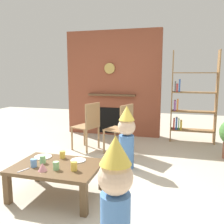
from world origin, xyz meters
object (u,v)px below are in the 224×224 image
object	(u,v)px
paper_cup_center	(74,166)
dining_chair_middle	(122,126)
paper_cup_near_right	(43,159)
dining_chair_left	(89,124)
paper_cup_near_left	(62,155)
paper_plate_rear	(78,160)
bookshelf	(190,102)
child_with_cone_hat	(115,195)
paper_plate_front	(43,157)
child_in_pink	(127,136)
paper_cup_far_right	(56,166)
coffee_table	(57,170)
birthday_cake_slice	(43,167)
paper_cup_far_left	(34,163)

from	to	relation	value
paper_cup_center	dining_chair_middle	xyz separation A→B (m)	(0.14, 1.76, 0.08)
paper_cup_near_right	dining_chair_left	world-z (taller)	dining_chair_left
paper_cup_near_left	paper_plate_rear	xyz separation A→B (m)	(0.23, -0.04, -0.04)
bookshelf	paper_cup_center	world-z (taller)	bookshelf
child_with_cone_hat	paper_plate_front	bearing A→B (deg)	1.65
bookshelf	paper_cup_near_left	xyz separation A→B (m)	(-1.62, -2.58, -0.43)
child_in_pink	paper_plate_front	bearing A→B (deg)	-16.27
paper_plate_front	dining_chair_middle	size ratio (longest dim) A/B	0.24
paper_cup_near_right	paper_cup_far_right	xyz separation A→B (m)	(0.25, -0.14, 0.00)
coffee_table	birthday_cake_slice	xyz separation A→B (m)	(-0.07, -0.19, 0.10)
paper_plate_rear	dining_chair_left	size ratio (longest dim) A/B	0.21
paper_plate_rear	child_in_pink	xyz separation A→B (m)	(0.42, 0.86, 0.12)
paper_cup_far_right	paper_plate_rear	distance (m)	0.34
paper_cup_near_left	paper_cup_far_right	distance (m)	0.37
paper_cup_center	paper_cup_far_right	world-z (taller)	paper_cup_center
coffee_table	paper_plate_front	bearing A→B (deg)	147.46
child_in_pink	coffee_table	bearing A→B (deg)	0.00
paper_plate_front	paper_cup_near_right	bearing A→B (deg)	-59.49
child_with_cone_hat	dining_chair_middle	distance (m)	2.46
paper_plate_rear	paper_cup_near_right	bearing A→B (deg)	-155.04
paper_plate_rear	dining_chair_left	world-z (taller)	dining_chair_left
paper_plate_rear	child_in_pink	distance (m)	0.96
paper_plate_front	paper_plate_rear	size ratio (longest dim) A/B	1.18
paper_cup_far_right	child_in_pink	distance (m)	1.30
paper_cup_center	child_with_cone_hat	size ratio (longest dim) A/B	0.11
paper_cup_near_right	dining_chair_middle	size ratio (longest dim) A/B	0.10
paper_cup_near_left	paper_plate_front	size ratio (longest dim) A/B	0.42
paper_cup_near_left	paper_cup_center	bearing A→B (deg)	-47.06
child_with_cone_hat	dining_chair_left	world-z (taller)	child_with_cone_hat
coffee_table	paper_cup_far_left	xyz separation A→B (m)	(-0.23, -0.12, 0.10)
paper_cup_center	birthday_cake_slice	world-z (taller)	paper_cup_center
coffee_table	dining_chair_left	world-z (taller)	dining_chair_left
dining_chair_left	paper_cup_far_left	bearing A→B (deg)	109.56
paper_cup_far_right	paper_plate_rear	world-z (taller)	paper_cup_far_right
paper_cup_center	coffee_table	bearing A→B (deg)	159.82
paper_cup_near_right	child_in_pink	xyz separation A→B (m)	(0.80, 1.03, 0.08)
birthday_cake_slice	child_in_pink	xyz separation A→B (m)	(0.68, 1.24, 0.08)
paper_cup_near_right	coffee_table	bearing A→B (deg)	-4.52
paper_plate_rear	paper_plate_front	bearing A→B (deg)	-179.57
paper_cup_center	child_in_pink	distance (m)	1.20
paper_cup_far_left	child_in_pink	distance (m)	1.44
dining_chair_middle	paper_plate_rear	bearing A→B (deg)	101.50
bookshelf	paper_cup_center	size ratio (longest dim) A/B	18.29
dining_chair_left	dining_chair_middle	world-z (taller)	same
child_with_cone_hat	paper_plate_rear	bearing A→B (deg)	-13.11
paper_cup_near_right	paper_plate_rear	bearing A→B (deg)	24.96
birthday_cake_slice	dining_chair_middle	xyz separation A→B (m)	(0.47, 1.85, 0.09)
paper_plate_rear	child_with_cone_hat	size ratio (longest dim) A/B	0.19
birthday_cake_slice	child_in_pink	bearing A→B (deg)	61.25
bookshelf	paper_cup_far_left	size ratio (longest dim) A/B	20.57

